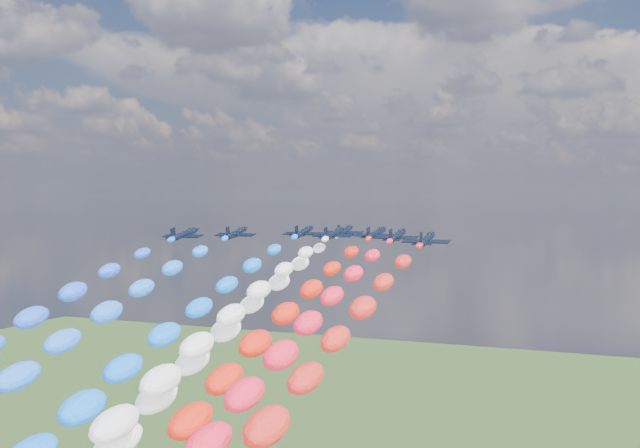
% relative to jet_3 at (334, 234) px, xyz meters
% --- Properties ---
extents(jet_0, '(8.34, 11.31, 4.28)m').
position_rel_jet_3_xyz_m(jet_0, '(-26.05, -13.30, 0.00)').
color(jet_0, black).
extents(jet_1, '(8.77, 11.61, 4.28)m').
position_rel_jet_3_xyz_m(jet_1, '(-19.24, -4.81, 0.00)').
color(jet_1, black).
extents(jet_2, '(8.55, 11.46, 4.28)m').
position_rel_jet_3_xyz_m(jet_2, '(-8.83, 5.09, 0.00)').
color(jet_2, black).
extents(trail_2, '(5.64, 126.68, 47.08)m').
position_rel_jet_3_xyz_m(trail_2, '(-8.83, -59.98, -21.53)').
color(trail_2, '#0F66F7').
extents(jet_3, '(8.59, 11.49, 4.28)m').
position_rel_jet_3_xyz_m(jet_3, '(0.00, 0.00, 0.00)').
color(jet_3, black).
extents(trail_3, '(5.64, 126.68, 47.08)m').
position_rel_jet_3_xyz_m(trail_3, '(0.00, -65.07, -21.53)').
color(trail_3, white).
extents(jet_4, '(8.70, 11.56, 4.28)m').
position_rel_jet_3_xyz_m(jet_4, '(-2.75, 12.84, 0.00)').
color(jet_4, black).
extents(trail_4, '(5.64, 126.68, 47.08)m').
position_rel_jet_3_xyz_m(trail_4, '(-2.75, -52.23, -21.53)').
color(trail_4, white).
extents(jet_5, '(8.80, 11.63, 4.28)m').
position_rel_jet_3_xyz_m(jet_5, '(7.14, 4.60, 0.00)').
color(jet_5, black).
extents(trail_5, '(5.64, 126.68, 47.08)m').
position_rel_jet_3_xyz_m(trail_5, '(7.14, -60.48, -21.53)').
color(trail_5, red).
extents(jet_6, '(8.17, 11.19, 4.28)m').
position_rel_jet_3_xyz_m(jet_6, '(13.72, -2.29, 0.00)').
color(jet_6, black).
extents(trail_6, '(5.64, 126.68, 47.08)m').
position_rel_jet_3_xyz_m(trail_6, '(13.72, -67.36, -21.53)').
color(trail_6, '#FA1A38').
extents(jet_7, '(8.50, 11.42, 4.28)m').
position_rel_jet_3_xyz_m(jet_7, '(22.40, -12.96, 0.00)').
color(jet_7, black).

